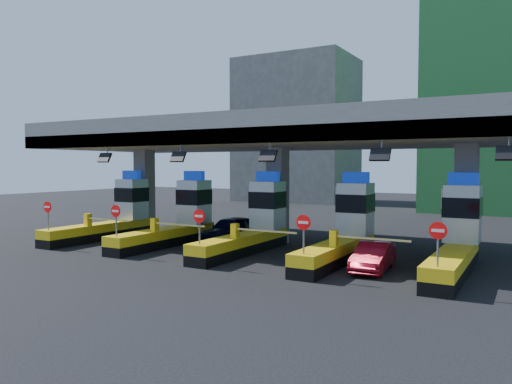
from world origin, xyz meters
The scene contains 10 objects.
ground centered at (0.00, 0.00, 0.00)m, with size 120.00×120.00×0.00m, color black.
toll_canopy centered at (0.00, 2.87, 6.13)m, with size 28.00×12.09×7.00m.
toll_lane_far_left centered at (-10.00, 0.28, 1.40)m, with size 4.43×8.00×4.16m.
toll_lane_left centered at (-5.00, 0.28, 1.40)m, with size 4.43×8.00×4.16m.
toll_lane_center centered at (0.00, 0.28, 1.40)m, with size 4.43×8.00×4.16m.
toll_lane_right centered at (5.00, 0.28, 1.40)m, with size 4.43×8.00×4.16m.
toll_lane_far_right centered at (10.00, 0.28, 1.40)m, with size 4.43×8.00×4.16m.
bg_building_concrete centered at (-14.00, 36.00, 9.00)m, with size 14.00×10.00×18.00m, color #4C4C49.
van centered at (-2.38, 1.77, 0.77)m, with size 1.83×4.55×1.55m, color black.
red_car centered at (6.93, -1.71, 0.60)m, with size 1.28×3.66×1.21m, color maroon.
Camera 1 is at (12.87, -22.39, 4.45)m, focal length 35.00 mm.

